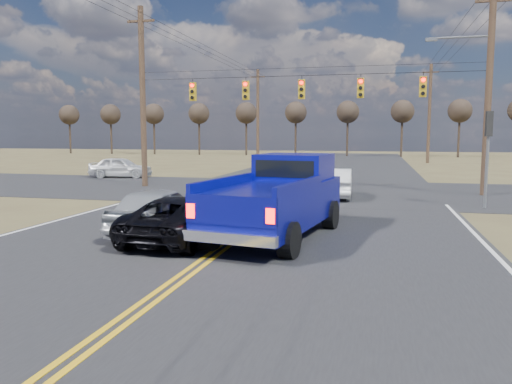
% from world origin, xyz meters
% --- Properties ---
extents(ground, '(160.00, 160.00, 0.00)m').
position_xyz_m(ground, '(0.00, 0.00, 0.00)').
color(ground, brown).
rests_on(ground, ground).
extents(road_main, '(14.00, 120.00, 0.02)m').
position_xyz_m(road_main, '(0.00, 10.00, 0.00)').
color(road_main, '#28282B').
rests_on(road_main, ground).
extents(road_cross, '(120.00, 12.00, 0.02)m').
position_xyz_m(road_cross, '(0.00, 18.00, 0.00)').
color(road_cross, '#28282B').
rests_on(road_cross, ground).
extents(signal_gantry, '(19.60, 4.83, 10.00)m').
position_xyz_m(signal_gantry, '(0.50, 17.79, 5.06)').
color(signal_gantry, '#473323').
rests_on(signal_gantry, ground).
extents(utility_poles, '(19.60, 58.32, 10.00)m').
position_xyz_m(utility_poles, '(0.00, 17.00, 5.23)').
color(utility_poles, '#473323').
rests_on(utility_poles, ground).
extents(treeline, '(87.00, 117.80, 7.40)m').
position_xyz_m(treeline, '(0.00, 26.96, 5.70)').
color(treeline, '#33261C').
rests_on(treeline, ground).
extents(pickup_truck, '(3.29, 6.61, 2.38)m').
position_xyz_m(pickup_truck, '(1.15, 5.92, 1.15)').
color(pickup_truck, black).
rests_on(pickup_truck, ground).
extents(silver_suv, '(1.78, 4.30, 1.46)m').
position_xyz_m(silver_suv, '(-2.46, 5.59, 0.73)').
color(silver_suv, '#B3B7BC').
rests_on(silver_suv, ground).
extents(black_suv, '(2.29, 4.65, 1.27)m').
position_xyz_m(black_suv, '(-1.41, 4.84, 0.64)').
color(black_suv, black).
rests_on(black_suv, ground).
extents(white_car_queue, '(1.64, 4.28, 1.39)m').
position_xyz_m(white_car_queue, '(2.02, 15.50, 0.70)').
color(white_car_queue, silver).
rests_on(white_car_queue, ground).
extents(dgrey_car_queue, '(2.38, 4.71, 1.31)m').
position_xyz_m(dgrey_car_queue, '(-0.80, 15.50, 0.66)').
color(dgrey_car_queue, '#2F2F34').
rests_on(dgrey_car_queue, ground).
extents(cross_car_west, '(2.14, 4.38, 1.44)m').
position_xyz_m(cross_car_west, '(-13.19, 22.89, 0.72)').
color(cross_car_west, white).
rests_on(cross_car_west, ground).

